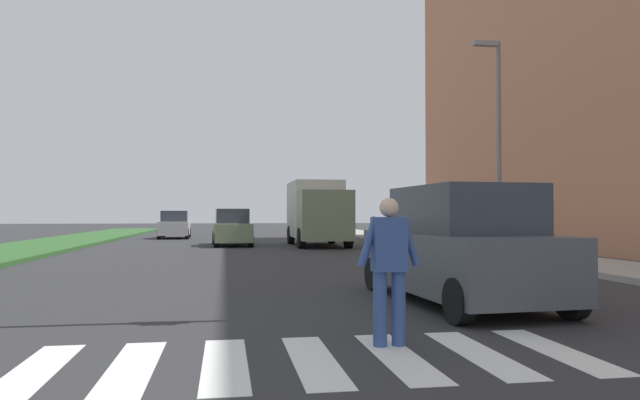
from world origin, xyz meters
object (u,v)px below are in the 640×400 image
at_px(sedan_distant, 175,226).
at_px(truck_box_delivery, 317,211).
at_px(sedan_midblock, 232,229).
at_px(pedestrian_performer, 389,264).
at_px(street_lamp_right, 497,127).
at_px(suv_crossing, 458,248).

relative_size(sedan_distant, truck_box_delivery, 0.66).
distance_m(sedan_midblock, truck_box_delivery, 4.19).
bearing_deg(truck_box_delivery, sedan_midblock, 169.28).
relative_size(sedan_midblock, sedan_distant, 1.07).
bearing_deg(pedestrian_performer, sedan_distant, 99.12).
bearing_deg(pedestrian_performer, truck_box_delivery, 83.22).
height_order(pedestrian_performer, sedan_distant, sedan_distant).
xyz_separation_m(street_lamp_right, suv_crossing, (-5.58, -9.88, -3.66)).
xyz_separation_m(pedestrian_performer, truck_box_delivery, (2.51, 21.07, 0.70)).
bearing_deg(truck_box_delivery, sedan_distant, 127.46).
distance_m(sedan_distant, truck_box_delivery, 12.28).
distance_m(sedan_midblock, sedan_distant, 9.59).
bearing_deg(sedan_midblock, street_lamp_right, -44.61).
bearing_deg(street_lamp_right, sedan_midblock, 135.39).
bearing_deg(street_lamp_right, pedestrian_performer, -120.82).
distance_m(pedestrian_performer, truck_box_delivery, 21.23).
bearing_deg(street_lamp_right, truck_box_delivery, 121.80).
bearing_deg(pedestrian_performer, suv_crossing, 54.79).
xyz_separation_m(suv_crossing, sedan_distant, (-7.00, 27.88, -0.14)).
height_order(sedan_distant, truck_box_delivery, truck_box_delivery).
distance_m(pedestrian_performer, suv_crossing, 3.56).
relative_size(suv_crossing, truck_box_delivery, 0.76).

